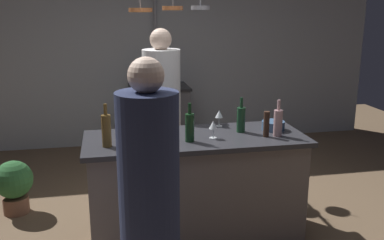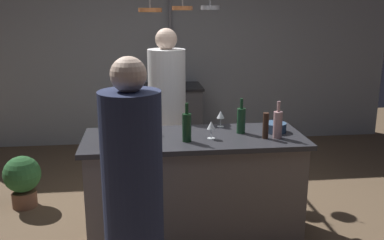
{
  "view_description": "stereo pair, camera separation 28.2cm",
  "coord_description": "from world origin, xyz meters",
  "px_view_note": "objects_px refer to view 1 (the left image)",
  "views": [
    {
      "loc": [
        -0.69,
        -3.29,
        1.91
      ],
      "look_at": [
        0.0,
        0.15,
        1.0
      ],
      "focal_mm": 40.35,
      "sensor_mm": 36.0,
      "label": 1
    },
    {
      "loc": [
        -0.41,
        -3.34,
        1.91
      ],
      "look_at": [
        0.0,
        0.15,
        1.0
      ],
      "focal_mm": 40.35,
      "sensor_mm": 36.0,
      "label": 2
    }
  ],
  "objects_px": {
    "wine_bottle_dark": "(139,116)",
    "mixing_bowl_steel": "(142,140)",
    "wine_glass_near_left_guest": "(219,115)",
    "potted_plant": "(14,184)",
    "wine_glass_by_chef": "(213,126)",
    "stove_range": "(159,118)",
    "wine_bottle_amber": "(106,130)",
    "bar_stool_left": "(139,239)",
    "guest_left": "(150,211)",
    "pepper_mill": "(266,124)",
    "wine_bottle_green": "(241,119)",
    "chef": "(162,124)",
    "mixing_bowl_blue": "(273,125)",
    "wine_bottle_red": "(190,127)",
    "wine_bottle_rose": "(278,122)"
  },
  "relations": [
    {
      "from": "wine_bottle_red",
      "to": "guest_left",
      "type": "bearing_deg",
      "value": -114.97
    },
    {
      "from": "guest_left",
      "to": "wine_bottle_dark",
      "type": "distance_m",
      "value": 1.28
    },
    {
      "from": "stove_range",
      "to": "wine_bottle_green",
      "type": "bearing_deg",
      "value": -80.49
    },
    {
      "from": "wine_bottle_dark",
      "to": "wine_bottle_green",
      "type": "height_order",
      "value": "wine_bottle_dark"
    },
    {
      "from": "stove_range",
      "to": "mixing_bowl_blue",
      "type": "bearing_deg",
      "value": -73.85
    },
    {
      "from": "guest_left",
      "to": "wine_bottle_green",
      "type": "height_order",
      "value": "guest_left"
    },
    {
      "from": "wine_bottle_amber",
      "to": "wine_glass_near_left_guest",
      "type": "distance_m",
      "value": 1.05
    },
    {
      "from": "wine_glass_near_left_guest",
      "to": "wine_bottle_rose",
      "type": "bearing_deg",
      "value": -43.71
    },
    {
      "from": "wine_bottle_green",
      "to": "wine_glass_by_chef",
      "type": "xyz_separation_m",
      "value": [
        -0.27,
        -0.14,
        -0.01
      ]
    },
    {
      "from": "stove_range",
      "to": "pepper_mill",
      "type": "bearing_deg",
      "value": -77.69
    },
    {
      "from": "bar_stool_left",
      "to": "wine_glass_near_left_guest",
      "type": "bearing_deg",
      "value": 48.17
    },
    {
      "from": "wine_bottle_dark",
      "to": "mixing_bowl_steel",
      "type": "distance_m",
      "value": 0.39
    },
    {
      "from": "bar_stool_left",
      "to": "pepper_mill",
      "type": "height_order",
      "value": "pepper_mill"
    },
    {
      "from": "potted_plant",
      "to": "wine_glass_near_left_guest",
      "type": "distance_m",
      "value": 2.06
    },
    {
      "from": "wine_bottle_red",
      "to": "wine_glass_near_left_guest",
      "type": "xyz_separation_m",
      "value": [
        0.34,
        0.38,
        -0.01
      ]
    },
    {
      "from": "wine_bottle_rose",
      "to": "potted_plant",
      "type": "bearing_deg",
      "value": 158.53
    },
    {
      "from": "stove_range",
      "to": "guest_left",
      "type": "xyz_separation_m",
      "value": [
        -0.48,
        -3.45,
        0.33
      ]
    },
    {
      "from": "wine_bottle_amber",
      "to": "mixing_bowl_blue",
      "type": "bearing_deg",
      "value": 7.69
    },
    {
      "from": "stove_range",
      "to": "wine_bottle_green",
      "type": "distance_m",
      "value": 2.49
    },
    {
      "from": "wine_bottle_rose",
      "to": "wine_glass_by_chef",
      "type": "bearing_deg",
      "value": 176.07
    },
    {
      "from": "pepper_mill",
      "to": "wine_glass_near_left_guest",
      "type": "bearing_deg",
      "value": 127.97
    },
    {
      "from": "stove_range",
      "to": "wine_glass_by_chef",
      "type": "xyz_separation_m",
      "value": [
        0.13,
        -2.53,
        0.56
      ]
    },
    {
      "from": "wine_bottle_dark",
      "to": "mixing_bowl_blue",
      "type": "height_order",
      "value": "wine_bottle_dark"
    },
    {
      "from": "chef",
      "to": "pepper_mill",
      "type": "height_order",
      "value": "chef"
    },
    {
      "from": "pepper_mill",
      "to": "mixing_bowl_blue",
      "type": "bearing_deg",
      "value": 53.5
    },
    {
      "from": "pepper_mill",
      "to": "mixing_bowl_blue",
      "type": "xyz_separation_m",
      "value": [
        0.13,
        0.18,
        -0.07
      ]
    },
    {
      "from": "wine_bottle_amber",
      "to": "potted_plant",
      "type": "bearing_deg",
      "value": 134.71
    },
    {
      "from": "wine_glass_by_chef",
      "to": "mixing_bowl_blue",
      "type": "distance_m",
      "value": 0.59
    },
    {
      "from": "stove_range",
      "to": "bar_stool_left",
      "type": "distance_m",
      "value": 3.12
    },
    {
      "from": "stove_range",
      "to": "wine_bottle_rose",
      "type": "bearing_deg",
      "value": -75.59
    },
    {
      "from": "potted_plant",
      "to": "wine_bottle_red",
      "type": "bearing_deg",
      "value": -30.39
    },
    {
      "from": "mixing_bowl_blue",
      "to": "pepper_mill",
      "type": "bearing_deg",
      "value": -126.5
    },
    {
      "from": "potted_plant",
      "to": "wine_bottle_dark",
      "type": "xyz_separation_m",
      "value": [
        1.16,
        -0.52,
        0.73
      ]
    },
    {
      "from": "stove_range",
      "to": "wine_bottle_amber",
      "type": "relative_size",
      "value": 2.7
    },
    {
      "from": "bar_stool_left",
      "to": "guest_left",
      "type": "distance_m",
      "value": 0.55
    },
    {
      "from": "chef",
      "to": "wine_glass_near_left_guest",
      "type": "xyz_separation_m",
      "value": [
        0.43,
        -0.55,
        0.2
      ]
    },
    {
      "from": "chef",
      "to": "mixing_bowl_steel",
      "type": "distance_m",
      "value": 0.98
    },
    {
      "from": "chef",
      "to": "wine_bottle_amber",
      "type": "height_order",
      "value": "chef"
    },
    {
      "from": "guest_left",
      "to": "wine_glass_near_left_guest",
      "type": "relative_size",
      "value": 11.41
    },
    {
      "from": "stove_range",
      "to": "guest_left",
      "type": "height_order",
      "value": "guest_left"
    },
    {
      "from": "wine_bottle_dark",
      "to": "wine_glass_near_left_guest",
      "type": "height_order",
      "value": "wine_bottle_dark"
    },
    {
      "from": "chef",
      "to": "mixing_bowl_blue",
      "type": "relative_size",
      "value": 8.9
    },
    {
      "from": "wine_bottle_amber",
      "to": "mixing_bowl_blue",
      "type": "xyz_separation_m",
      "value": [
        1.4,
        0.19,
        -0.09
      ]
    },
    {
      "from": "wine_glass_near_left_guest",
      "to": "mixing_bowl_steel",
      "type": "height_order",
      "value": "wine_glass_near_left_guest"
    },
    {
      "from": "pepper_mill",
      "to": "wine_bottle_green",
      "type": "xyz_separation_m",
      "value": [
        -0.16,
        0.17,
        0.01
      ]
    },
    {
      "from": "wine_bottle_dark",
      "to": "wine_glass_by_chef",
      "type": "xyz_separation_m",
      "value": [
        0.57,
        -0.33,
        -0.03
      ]
    },
    {
      "from": "pepper_mill",
      "to": "wine_bottle_green",
      "type": "height_order",
      "value": "wine_bottle_green"
    },
    {
      "from": "chef",
      "to": "mixing_bowl_blue",
      "type": "height_order",
      "value": "chef"
    },
    {
      "from": "pepper_mill",
      "to": "wine_bottle_green",
      "type": "distance_m",
      "value": 0.24
    },
    {
      "from": "stove_range",
      "to": "wine_glass_by_chef",
      "type": "bearing_deg",
      "value": -87.14
    }
  ]
}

